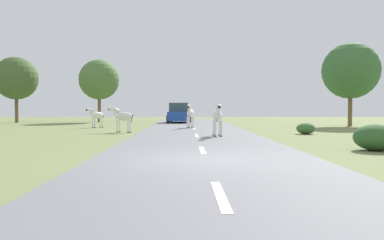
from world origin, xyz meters
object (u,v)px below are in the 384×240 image
Objects in this scene: tree_2 at (99,80)px; tree_0 at (351,71)px; rock_2 at (306,128)px; zebra_0 at (190,113)px; bush_2 at (306,128)px; bush_0 at (376,138)px; zebra_3 at (218,116)px; car_0 at (180,113)px; zebra_1 at (122,117)px; zebra_4 at (97,115)px; tree_1 at (16,78)px.

tree_0 is at bearing -21.09° from tree_2.
zebra_0 is at bearing 173.89° from rock_2.
bush_0 is at bearing -91.21° from bush_2.
tree_0 is 21.95m from tree_2.
zebra_3 is 16.10m from car_0.
zebra_4 is at bearing 46.42° from zebra_1.
zebra_3 is at bearing -105.34° from zebra_1.
rock_2 is at bearing -134.50° from zebra_3.
zebra_1 is 17.58m from tree_0.
zebra_4 is 13.91m from bush_2.
car_0 reaches higher than zebra_4.
tree_0 is 28.46m from tree_1.
zebra_0 is 5.28m from zebra_1.
rock_2 is (15.83, -12.05, -3.91)m from tree_2.
tree_0 is 1.04× the size of tree_1.
car_0 is 0.71× the size of tree_0.
bush_0 is (9.58, -8.81, -0.45)m from zebra_1.
tree_0 reaches higher than tree_1.
tree_2 reaches higher than zebra_0.
car_0 is 8.60m from tree_2.
zebra_3 is at bearing 172.79° from zebra_4.
tree_1 is 26.59m from bush_2.
zebra_0 reaches higher than zebra_4.
tree_2 reaches higher than rock_2.
zebra_4 reaches higher than bush_0.
tree_2 reaches higher than zebra_4.
tree_0 is (15.78, 7.04, 3.24)m from zebra_1.
tree_0 is (18.39, 2.03, 3.27)m from zebra_4.
tree_2 reaches higher than bush_0.
bush_2 is at bearing -108.10° from rock_2.
zebra_3 is 20.94m from tree_2.
tree_2 is at bearing 166.08° from car_0.
zebra_3 is at bearing -45.23° from tree_1.
bush_0 is (12.19, -13.83, -0.42)m from zebra_4.
tree_2 is (-4.70, 14.94, 3.14)m from zebra_1.
tree_2 is (-9.67, 18.33, 3.03)m from zebra_3.
tree_1 reaches higher than zebra_1.
tree_2 reaches higher than car_0.
zebra_3 reaches higher than bush_0.
tree_1 is at bearing 145.28° from bush_2.
bush_0 is at bearing -69.59° from car_0.
bush_0 is at bearing 172.13° from zebra_4.
tree_2 is at bearing 36.38° from zebra_1.
tree_0 reaches higher than rock_2.
tree_0 is at bearing 54.30° from bush_2.
tree_1 is 4.26× the size of bush_0.
car_0 reaches higher than bush_0.
zebra_4 is 0.23× the size of tree_0.
bush_0 reaches higher than rock_2.
bush_0 is 11.81m from rock_2.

